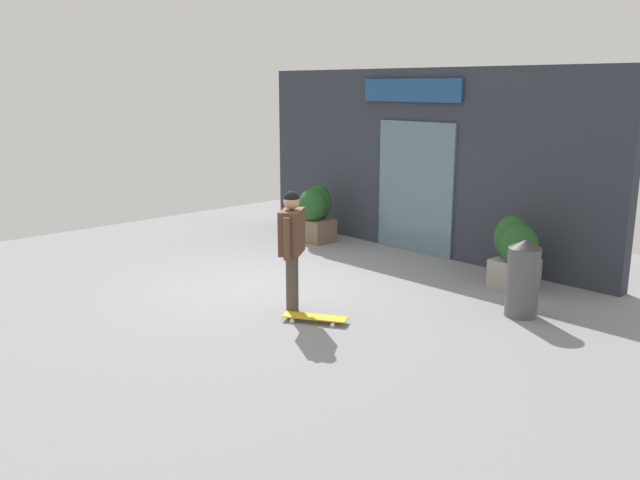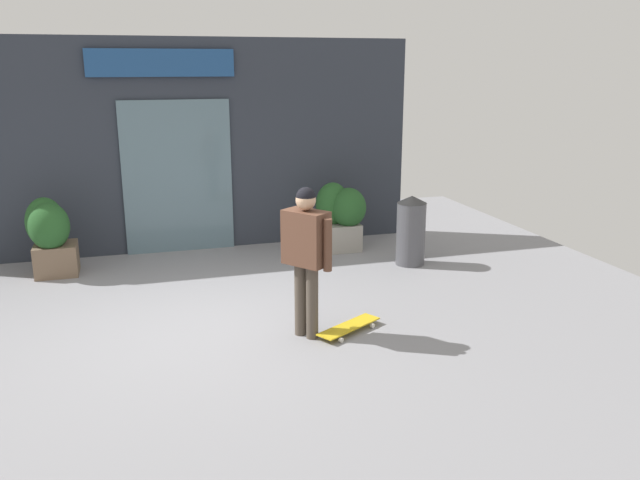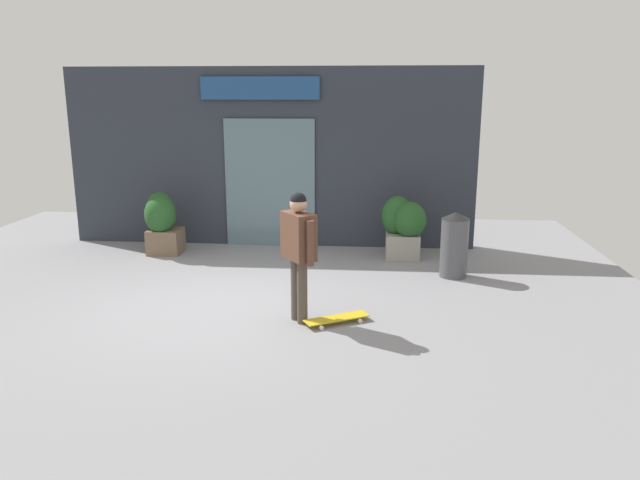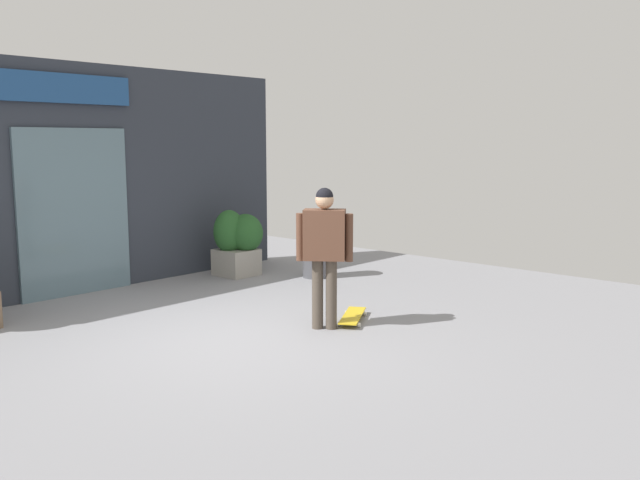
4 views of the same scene
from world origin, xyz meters
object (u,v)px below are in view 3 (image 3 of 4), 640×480
object	(u,v)px
skateboarder	(299,244)
planter_box_left	(403,226)
skateboard	(337,318)
planter_box_right	(162,220)
trash_bin	(454,244)

from	to	relation	value
skateboarder	planter_box_left	size ratio (longest dim) A/B	1.53
skateboard	planter_box_right	distance (m)	4.58
skateboarder	planter_box_left	xyz separation A→B (m)	(1.43, 3.14, -0.44)
planter_box_right	trash_bin	size ratio (longest dim) A/B	1.05
skateboard	trash_bin	distance (m)	2.76
skateboarder	skateboard	distance (m)	1.06
planter_box_left	planter_box_right	xyz separation A→B (m)	(-4.27, -0.05, 0.04)
planter_box_right	trash_bin	world-z (taller)	planter_box_right
planter_box_left	skateboard	bearing A→B (deg)	-106.75
planter_box_left	skateboarder	bearing A→B (deg)	-114.51
skateboarder	trash_bin	size ratio (longest dim) A/B	1.60
planter_box_left	trash_bin	bearing A→B (deg)	-54.84
planter_box_right	trash_bin	xyz separation A→B (m)	(5.00, -0.99, -0.09)
planter_box_left	planter_box_right	distance (m)	4.27
skateboarder	skateboard	xyz separation A→B (m)	(0.48, -0.04, -0.94)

